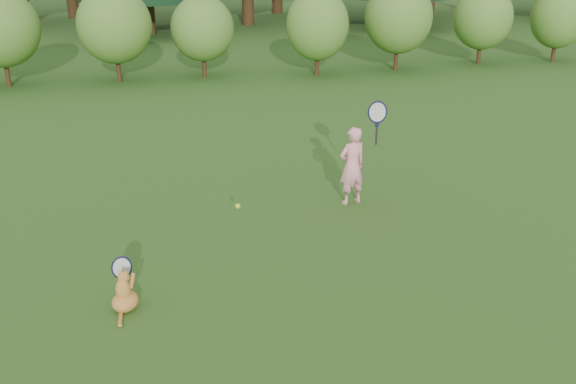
{
  "coord_description": "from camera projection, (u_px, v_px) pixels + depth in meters",
  "views": [
    {
      "loc": [
        -1.36,
        -7.79,
        4.21
      ],
      "look_at": [
        0.2,
        0.8,
        0.7
      ],
      "focal_mm": 40.0,
      "sensor_mm": 36.0,
      "label": 1
    }
  ],
  "objects": [
    {
      "name": "child",
      "position": [
        353.0,
        164.0,
        10.57
      ],
      "size": [
        0.77,
        0.45,
        1.99
      ],
      "rotation": [
        0.0,
        0.0,
        3.46
      ],
      "color": "pink",
      "rests_on": "ground"
    },
    {
      "name": "cat",
      "position": [
        124.0,
        289.0,
        7.67
      ],
      "size": [
        0.53,
        0.7,
        0.72
      ],
      "rotation": [
        0.0,
        0.0,
        -0.43
      ],
      "color": "#B96B23",
      "rests_on": "ground"
    },
    {
      "name": "tennis_ball",
      "position": [
        238.0,
        206.0,
        9.08
      ],
      "size": [
        0.08,
        0.08,
        0.08
      ],
      "color": "yellow",
      "rests_on": "ground"
    },
    {
      "name": "shrub_row",
      "position": [
        213.0,
        30.0,
        20.25
      ],
      "size": [
        28.0,
        3.0,
        2.8
      ],
      "primitive_type": null,
      "color": "#477925",
      "rests_on": "ground"
    },
    {
      "name": "ground",
      "position": [
        284.0,
        261.0,
        8.9
      ],
      "size": [
        100.0,
        100.0,
        0.0
      ],
      "primitive_type": "plane",
      "color": "#2B4E16",
      "rests_on": "ground"
    }
  ]
}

